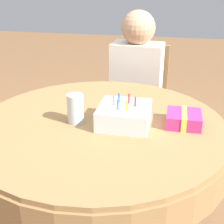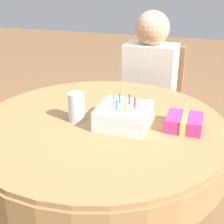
# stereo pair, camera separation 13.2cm
# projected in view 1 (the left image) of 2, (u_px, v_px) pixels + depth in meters

# --- Properties ---
(dining_table) EXTENTS (1.11, 1.11, 0.74)m
(dining_table) POSITION_uv_depth(u_px,v_px,m) (100.00, 139.00, 1.38)
(dining_table) COLOR #9E7547
(dining_table) RESTS_ON ground_plane
(chair) EXTENTS (0.45, 0.45, 0.87)m
(chair) POSITION_uv_depth(u_px,v_px,m) (138.00, 104.00, 2.23)
(chair) COLOR #A37A4C
(chair) RESTS_ON ground_plane
(person) EXTENTS (0.34, 0.30, 1.12)m
(person) POSITION_uv_depth(u_px,v_px,m) (136.00, 80.00, 2.07)
(person) COLOR tan
(person) RESTS_ON ground_plane
(birthday_cake) EXTENTS (0.21, 0.21, 0.13)m
(birthday_cake) POSITION_uv_depth(u_px,v_px,m) (124.00, 115.00, 1.31)
(birthday_cake) COLOR white
(birthday_cake) RESTS_ON dining_table
(drinking_glass) EXTENTS (0.07, 0.07, 0.13)m
(drinking_glass) POSITION_uv_depth(u_px,v_px,m) (75.00, 109.00, 1.32)
(drinking_glass) COLOR silver
(drinking_glass) RESTS_ON dining_table
(gift_box) EXTENTS (0.14, 0.15, 0.06)m
(gift_box) POSITION_uv_depth(u_px,v_px,m) (184.00, 119.00, 1.31)
(gift_box) COLOR #D13384
(gift_box) RESTS_ON dining_table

